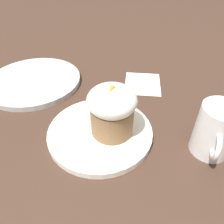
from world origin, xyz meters
The scene contains 7 objects.
ground_plane centered at (0.00, 0.00, 0.00)m, with size 4.00×4.00×0.00m, color #3D281E.
dessert_plate centered at (0.00, 0.00, 0.01)m, with size 0.23×0.23×0.01m.
carrot_cake centered at (-0.01, 0.02, 0.07)m, with size 0.10×0.10×0.11m.
spoon centered at (-0.01, -0.03, 0.02)m, with size 0.06×0.11×0.01m.
coffee_cup centered at (-0.03, 0.22, 0.05)m, with size 0.11×0.08×0.11m.
side_plate centered at (-0.14, -0.26, 0.01)m, with size 0.27×0.27×0.02m.
paper_napkin centered at (-0.23, 0.04, 0.00)m, with size 0.14×0.12×0.00m.
Camera 1 is at (0.31, 0.13, 0.35)m, focal length 35.00 mm.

